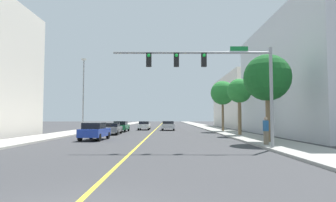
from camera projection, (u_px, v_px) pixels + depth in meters
The scene contains 17 objects.
ground at pixel (157, 129), 47.33m from camera, with size 192.00×192.00×0.00m, color #38383A.
sidewalk_left at pixel (99, 129), 47.37m from camera, with size 3.64×168.00×0.15m, color #B2ADA3.
sidewalk_right at pixel (215, 129), 47.30m from camera, with size 3.64×168.00×0.15m, color #9E9B93.
lane_marking_center at pixel (157, 129), 47.33m from camera, with size 0.16×144.00×0.01m, color yellow.
building_right_near at pixel (323, 77), 30.76m from camera, with size 11.73×22.84×12.60m, color silver.
building_right_far at pixel (264, 102), 56.13m from camera, with size 15.82×23.28×10.00m, color silver.
traffic_signal_mast at pixel (218, 71), 17.31m from camera, with size 9.74×0.36×6.15m.
street_lamp at pixel (84, 92), 35.05m from camera, with size 0.56×0.28×9.13m.
palm_near at pixel (268, 78), 21.23m from camera, with size 3.50×3.50×6.53m.
palm_mid at pixel (240, 91), 29.88m from camera, with size 2.55×2.55×5.89m.
palm_far at pixel (224, 93), 38.57m from camera, with size 3.23×3.23×6.77m.
car_white at pixel (145, 125), 44.80m from camera, with size 1.74×4.21×1.35m.
car_blue at pixel (96, 131), 24.37m from camera, with size 1.94×4.00×1.50m.
car_gray at pixel (113, 128), 32.54m from camera, with size 2.03×4.59×1.32m.
car_silver at pixel (169, 125), 43.37m from camera, with size 1.95×4.21×1.40m.
car_green at pixel (122, 126), 38.86m from camera, with size 1.81×4.55×1.45m.
pedestrian at pixel (267, 131), 18.88m from camera, with size 0.38×0.38×1.83m.
Camera 1 is at (2.04, -5.52, 1.93)m, focal length 30.34 mm.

